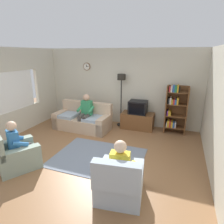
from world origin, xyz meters
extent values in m
plane|color=#8C603D|center=(0.00, 0.00, 0.00)|extent=(12.00, 12.00, 0.00)
cube|color=beige|center=(0.00, 2.66, 1.35)|extent=(6.20, 0.12, 2.70)
cylinder|color=brown|center=(-1.32, 2.58, 2.05)|extent=(0.28, 0.03, 0.28)
cylinder|color=white|center=(-1.32, 2.56, 2.05)|extent=(0.24, 0.01, 0.24)
cube|color=black|center=(-1.32, 2.56, 2.08)|extent=(0.02, 0.01, 0.09)
cube|color=black|center=(-1.28, 2.56, 2.05)|extent=(0.11, 0.01, 0.01)
cube|color=beige|center=(-2.86, 0.00, 0.40)|extent=(0.12, 5.80, 0.80)
cube|color=beige|center=(-2.86, 2.10, 1.40)|extent=(0.12, 1.10, 1.20)
cube|color=white|center=(-2.83, 0.30, 1.40)|extent=(0.04, 2.00, 1.30)
cube|color=white|center=(-2.86, 0.30, 1.40)|extent=(0.03, 1.90, 1.20)
cube|color=beige|center=(2.86, 0.00, 1.35)|extent=(0.12, 5.80, 2.70)
cube|color=tan|center=(-1.03, 1.50, 0.21)|extent=(1.93, 0.91, 0.42)
cube|color=tan|center=(-1.01, 1.86, 0.66)|extent=(1.91, 0.27, 0.48)
cube|color=tan|center=(-0.19, 1.47, 0.28)|extent=(0.25, 0.85, 0.56)
cube|color=tan|center=(-1.87, 1.53, 0.28)|extent=(0.25, 0.85, 0.56)
cube|color=#9EADBC|center=(-0.53, 1.43, 0.47)|extent=(0.63, 0.70, 0.10)
cube|color=#9EADBC|center=(-1.53, 1.47, 0.47)|extent=(0.63, 0.70, 0.10)
cube|color=brown|center=(0.74, 2.25, 0.28)|extent=(1.10, 0.56, 0.55)
cube|color=black|center=(0.74, 2.51, 0.30)|extent=(1.10, 0.04, 0.03)
cube|color=black|center=(0.74, 2.23, 0.77)|extent=(0.60, 0.48, 0.44)
cube|color=black|center=(0.74, 1.98, 0.77)|extent=(0.50, 0.01, 0.36)
cube|color=brown|center=(1.66, 2.30, 0.78)|extent=(0.04, 0.36, 1.55)
cube|color=brown|center=(2.30, 2.30, 0.78)|extent=(0.04, 0.36, 1.55)
cube|color=brown|center=(1.98, 2.47, 0.78)|extent=(0.64, 0.02, 1.55)
cube|color=brown|center=(1.98, 2.30, 0.19)|extent=(0.60, 0.34, 0.02)
cube|color=silver|center=(1.72, 2.28, 0.28)|extent=(0.03, 0.28, 0.15)
cube|color=gold|center=(1.77, 2.28, 0.31)|extent=(0.06, 0.28, 0.21)
cube|color=red|center=(1.83, 2.28, 0.31)|extent=(0.04, 0.28, 0.20)
cube|color=gold|center=(1.89, 2.28, 0.30)|extent=(0.06, 0.28, 0.19)
cube|color=#2D59A5|center=(1.95, 2.28, 0.29)|extent=(0.05, 0.28, 0.17)
cube|color=silver|center=(2.00, 2.28, 0.30)|extent=(0.04, 0.28, 0.19)
cube|color=brown|center=(1.98, 2.30, 0.58)|extent=(0.60, 0.34, 0.02)
cube|color=#72338C|center=(1.72, 2.28, 0.67)|extent=(0.03, 0.28, 0.16)
cube|color=gold|center=(1.77, 2.28, 0.68)|extent=(0.04, 0.28, 0.17)
cube|color=gold|center=(1.81, 2.28, 0.67)|extent=(0.04, 0.28, 0.14)
cube|color=brown|center=(1.98, 2.30, 0.97)|extent=(0.60, 0.34, 0.02)
cube|color=black|center=(1.73, 2.28, 1.07)|extent=(0.05, 0.28, 0.18)
cube|color=silver|center=(1.78, 2.28, 1.08)|extent=(0.05, 0.28, 0.20)
cube|color=gold|center=(1.83, 2.28, 1.06)|extent=(0.04, 0.28, 0.16)
cube|color=red|center=(1.89, 2.28, 1.06)|extent=(0.04, 0.28, 0.16)
cube|color=#2D59A5|center=(1.94, 2.28, 1.05)|extent=(0.05, 0.28, 0.15)
cube|color=gold|center=(2.00, 2.28, 1.09)|extent=(0.05, 0.28, 0.21)
cube|color=brown|center=(1.98, 2.30, 1.36)|extent=(0.60, 0.34, 0.02)
cube|color=red|center=(1.73, 2.28, 1.44)|extent=(0.05, 0.28, 0.15)
cube|color=silver|center=(1.78, 2.28, 1.46)|extent=(0.05, 0.28, 0.18)
cube|color=#2D59A5|center=(1.84, 2.28, 1.47)|extent=(0.05, 0.28, 0.20)
cube|color=#267F4C|center=(1.90, 2.28, 1.46)|extent=(0.06, 0.28, 0.18)
cube|color=gold|center=(1.97, 2.28, 1.48)|extent=(0.04, 0.28, 0.22)
cube|color=black|center=(2.02, 2.28, 1.44)|extent=(0.03, 0.28, 0.15)
cylinder|color=black|center=(0.10, 2.35, 0.01)|extent=(0.28, 0.28, 0.03)
cylinder|color=black|center=(0.10, 2.35, 0.85)|extent=(0.04, 0.04, 1.70)
cylinder|color=black|center=(0.10, 2.35, 1.75)|extent=(0.28, 0.28, 0.20)
cube|color=gray|center=(-1.31, -1.02, 0.20)|extent=(1.12, 1.14, 0.40)
cube|color=gray|center=(-1.55, -0.84, 0.28)|extent=(0.59, 0.78, 0.56)
cube|color=gray|center=(-1.04, -1.16, 0.28)|extent=(0.59, 0.78, 0.56)
cube|color=#9EADBC|center=(1.18, -1.11, 0.20)|extent=(0.90, 0.94, 0.40)
cube|color=#9EADBC|center=(1.23, -1.47, 0.65)|extent=(0.82, 0.28, 0.50)
cube|color=#9EADBC|center=(0.88, -1.12, 0.28)|extent=(0.30, 0.82, 0.56)
cube|color=#9EADBC|center=(1.47, -1.05, 0.28)|extent=(0.30, 0.82, 0.56)
cube|color=slate|center=(0.26, -0.04, 0.01)|extent=(2.20, 1.70, 0.01)
cube|color=#338C59|center=(-0.85, 1.55, 0.78)|extent=(0.35, 0.21, 0.48)
sphere|color=tan|center=(-0.85, 1.54, 1.13)|extent=(0.22, 0.22, 0.22)
cylinder|color=#4C4742|center=(-0.76, 1.36, 0.54)|extent=(0.14, 0.38, 0.13)
cylinder|color=#4C4742|center=(-0.94, 1.37, 0.54)|extent=(0.14, 0.38, 0.13)
cylinder|color=#4C4742|center=(-0.77, 1.17, 0.26)|extent=(0.11, 0.11, 0.52)
cylinder|color=#4C4742|center=(-0.95, 1.18, 0.26)|extent=(0.11, 0.11, 0.52)
cylinder|color=#338C59|center=(-0.64, 1.44, 0.76)|extent=(0.10, 0.33, 0.20)
cylinder|color=#338C59|center=(-1.06, 1.46, 0.76)|extent=(0.10, 0.33, 0.20)
cube|color=#3372B2|center=(-1.33, -1.06, 0.66)|extent=(0.39, 0.35, 0.48)
sphere|color=#D8AD8C|center=(-1.33, -1.05, 1.01)|extent=(0.22, 0.22, 0.22)
cylinder|color=#4C4742|center=(-1.31, -0.85, 0.42)|extent=(0.31, 0.39, 0.13)
cylinder|color=#4C4742|center=(-1.16, -0.95, 0.42)|extent=(0.31, 0.39, 0.13)
cylinder|color=#4C4742|center=(-1.21, -0.69, 0.20)|extent=(0.15, 0.15, 0.40)
cylinder|color=#4C4742|center=(-1.06, -0.79, 0.20)|extent=(0.15, 0.15, 0.40)
cylinder|color=#3372B2|center=(-1.46, -0.86, 0.64)|extent=(0.25, 0.33, 0.20)
cylinder|color=#3372B2|center=(-1.10, -1.09, 0.64)|extent=(0.25, 0.33, 0.20)
cube|color=yellow|center=(1.19, -1.16, 0.66)|extent=(0.36, 0.24, 0.48)
sphere|color=beige|center=(1.18, -1.15, 1.01)|extent=(0.22, 0.22, 0.22)
cylinder|color=black|center=(1.07, -0.98, 0.42)|extent=(0.18, 0.39, 0.13)
cylinder|color=black|center=(1.25, -0.96, 0.42)|extent=(0.18, 0.39, 0.13)
cylinder|color=black|center=(1.05, -0.79, 0.20)|extent=(0.12, 0.12, 0.40)
cylinder|color=black|center=(1.23, -0.77, 0.20)|extent=(0.12, 0.12, 0.40)
cylinder|color=yellow|center=(0.96, -1.08, 0.64)|extent=(0.13, 0.34, 0.20)
cylinder|color=yellow|center=(1.38, -1.03, 0.64)|extent=(0.13, 0.34, 0.20)
camera|label=1|loc=(2.05, -3.93, 2.52)|focal=30.57mm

